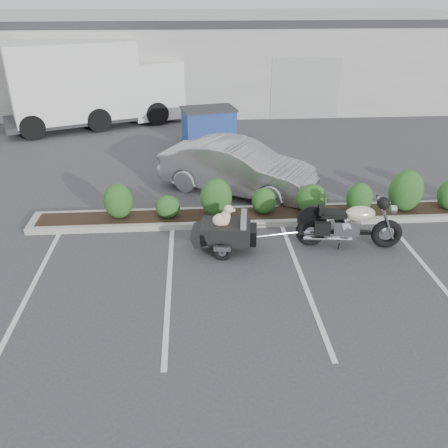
{
  "coord_description": "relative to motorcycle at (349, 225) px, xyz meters",
  "views": [
    {
      "loc": [
        -0.95,
        -8.52,
        5.37
      ],
      "look_at": [
        -0.32,
        0.5,
        0.75
      ],
      "focal_mm": 38.0,
      "sensor_mm": 36.0,
      "label": 1
    }
  ],
  "objects": [
    {
      "name": "pet_trailer",
      "position": [
        -2.78,
        0.03,
        -0.07
      ],
      "size": [
        1.92,
        1.08,
        1.13
      ],
      "rotation": [
        0.0,
        0.0,
        -0.13
      ],
      "color": "black",
      "rests_on": "ground"
    },
    {
      "name": "planter_kerb",
      "position": [
        -1.5,
        1.54,
        -0.47
      ],
      "size": [
        12.0,
        1.0,
        0.15
      ],
      "primitive_type": "cube",
      "color": "#9E9E93",
      "rests_on": "ground"
    },
    {
      "name": "building",
      "position": [
        -2.5,
        16.34,
        1.45
      ],
      "size": [
        26.0,
        10.0,
        4.0
      ],
      "primitive_type": "cube",
      "color": "#9EA099",
      "rests_on": "ground"
    },
    {
      "name": "motorcycle",
      "position": [
        0.0,
        0.0,
        0.0
      ],
      "size": [
        2.38,
        0.89,
        1.37
      ],
      "rotation": [
        0.0,
        0.0,
        -0.13
      ],
      "color": "black",
      "rests_on": "ground"
    },
    {
      "name": "dumpster",
      "position": [
        -2.81,
        8.18,
        0.1
      ],
      "size": [
        2.15,
        1.68,
        1.27
      ],
      "rotation": [
        0.0,
        0.0,
        0.2
      ],
      "color": "navy",
      "rests_on": "ground"
    },
    {
      "name": "delivery_truck",
      "position": [
        -7.38,
        11.01,
        1.07
      ],
      "size": [
        7.7,
        4.83,
        3.37
      ],
      "rotation": [
        0.0,
        0.0,
        0.37
      ],
      "color": "silver",
      "rests_on": "ground"
    },
    {
      "name": "ground",
      "position": [
        -2.5,
        -0.66,
        -0.55
      ],
      "size": [
        90.0,
        90.0,
        0.0
      ],
      "primitive_type": "plane",
      "color": "#38383A",
      "rests_on": "ground"
    },
    {
      "name": "sedan",
      "position": [
        -2.2,
        3.34,
        0.18
      ],
      "size": [
        4.59,
        3.5,
        1.45
      ],
      "primitive_type": "imported",
      "rotation": [
        0.0,
        0.0,
        1.06
      ],
      "color": "#ACABB2",
      "rests_on": "ground"
    }
  ]
}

